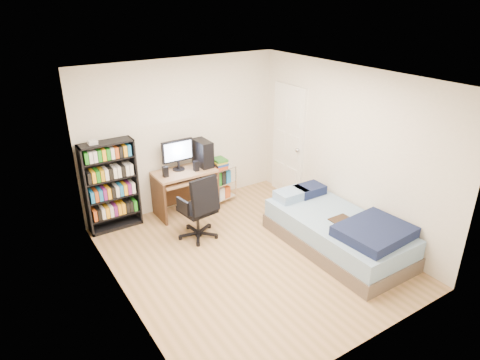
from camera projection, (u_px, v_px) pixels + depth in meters
room at (250, 175)px, 5.53m from camera, size 3.58×4.08×2.58m
media_shelf at (111, 185)px, 6.50m from camera, size 0.80×0.27×1.48m
computer_desk at (189, 173)px, 7.08m from camera, size 0.99×0.58×1.25m
office_chair at (199, 218)px, 6.39m from camera, size 0.68×0.68×1.02m
wire_cart at (219, 174)px, 7.41m from camera, size 0.55×0.44×0.81m
bed at (338, 232)px, 6.13m from camera, size 1.08×2.16×0.62m
door at (288, 142)px, 7.52m from camera, size 0.12×0.80×2.00m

